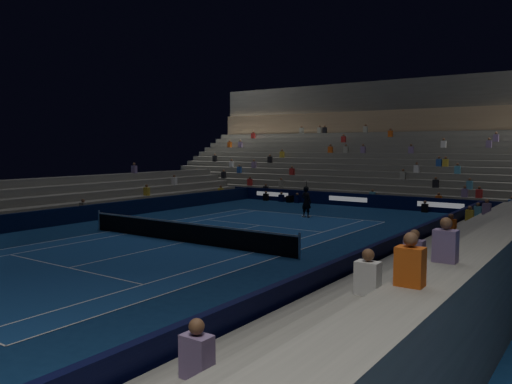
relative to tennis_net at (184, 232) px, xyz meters
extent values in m
plane|color=navy|center=(0.00, 0.00, -0.50)|extent=(90.00, 90.00, 0.00)
cube|color=navy|center=(0.00, 0.00, -0.50)|extent=(10.97, 23.77, 0.01)
cube|color=black|center=(0.00, 18.50, 0.00)|extent=(44.00, 0.25, 1.00)
cube|color=black|center=(9.70, 0.00, 0.00)|extent=(0.25, 37.00, 1.00)
cube|color=black|center=(-9.70, 0.00, 0.00)|extent=(0.25, 37.00, 1.00)
cube|color=#62625E|center=(0.00, 19.50, -0.25)|extent=(44.00, 1.00, 0.50)
cube|color=#62625E|center=(0.00, 20.50, 0.00)|extent=(44.00, 1.00, 1.00)
cube|color=#62625E|center=(0.00, 21.50, 0.25)|extent=(44.00, 1.00, 1.50)
cube|color=#62625E|center=(0.00, 22.50, 0.50)|extent=(44.00, 1.00, 2.00)
cube|color=#62625E|center=(0.00, 23.50, 0.75)|extent=(44.00, 1.00, 2.50)
cube|color=#62625E|center=(0.00, 24.50, 1.00)|extent=(44.00, 1.00, 3.00)
cube|color=#62625E|center=(0.00, 25.50, 1.25)|extent=(44.00, 1.00, 3.50)
cube|color=#62625E|center=(0.00, 26.50, 1.50)|extent=(44.00, 1.00, 4.00)
cube|color=#62625E|center=(0.00, 27.50, 1.75)|extent=(44.00, 1.00, 4.50)
cube|color=#62625E|center=(0.00, 28.50, 2.00)|extent=(44.00, 1.00, 5.00)
cube|color=#62625E|center=(0.00, 29.50, 2.25)|extent=(44.00, 1.00, 5.50)
cube|color=#62625E|center=(0.00, 30.50, 2.50)|extent=(44.00, 1.00, 6.00)
cube|color=#8B7256|center=(0.00, 31.60, 6.60)|extent=(44.00, 0.60, 2.20)
cube|color=#40403E|center=(0.00, 33.00, 9.20)|extent=(44.00, 2.40, 3.00)
cube|color=slate|center=(10.50, 0.00, -0.25)|extent=(1.00, 37.00, 0.50)
cube|color=slate|center=(11.50, 0.00, 0.00)|extent=(1.00, 37.00, 1.00)
cube|color=slate|center=(12.50, 0.00, 0.25)|extent=(1.00, 37.00, 1.50)
cube|color=slate|center=(13.50, 0.00, 0.50)|extent=(1.00, 37.00, 2.00)
cube|color=slate|center=(-10.50, 0.00, -0.25)|extent=(1.00, 37.00, 0.50)
cube|color=slate|center=(-11.50, 0.00, 0.00)|extent=(1.00, 37.00, 1.00)
cube|color=slate|center=(-12.50, 0.00, 0.25)|extent=(1.00, 37.00, 1.50)
cube|color=slate|center=(-13.50, 0.00, 0.50)|extent=(1.00, 37.00, 2.00)
cube|color=slate|center=(-14.50, 0.00, 0.75)|extent=(1.00, 37.00, 2.50)
cylinder|color=#B2B2B7|center=(-6.40, 0.00, 0.05)|extent=(0.10, 0.10, 1.10)
cylinder|color=#B2B2B7|center=(6.40, 0.00, 0.05)|extent=(0.10, 0.10, 1.10)
cube|color=black|center=(0.00, 0.00, -0.05)|extent=(12.80, 0.03, 0.90)
cube|color=white|center=(0.00, 0.00, 0.44)|extent=(12.80, 0.04, 0.08)
imported|color=black|center=(0.48, 11.02, 0.51)|extent=(0.80, 0.59, 2.04)
cube|color=black|center=(-5.02, 18.02, -0.23)|extent=(0.52, 0.59, 0.55)
cylinder|color=black|center=(-5.02, 17.59, -0.06)|extent=(0.24, 0.38, 0.16)
camera|label=1|loc=(16.82, -17.92, 4.12)|focal=35.88mm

